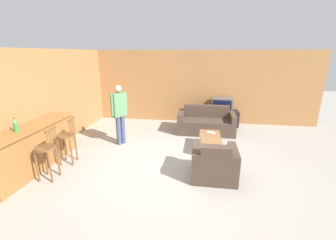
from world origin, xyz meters
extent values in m
plane|color=gray|center=(0.00, 0.00, 0.00)|extent=(24.00, 24.00, 0.00)
cube|color=#9E6B3D|center=(0.00, 3.64, 1.30)|extent=(9.40, 0.08, 2.60)
cube|color=#9E6B3D|center=(-3.26, 1.32, 1.30)|extent=(0.08, 8.64, 2.60)
cube|color=brown|center=(-2.93, -0.55, 0.47)|extent=(0.47, 2.36, 0.94)
cube|color=brown|center=(-2.93, -0.55, 0.97)|extent=(0.55, 2.42, 0.05)
cylinder|color=brown|center=(-2.37, -0.88, 0.69)|extent=(0.41, 0.41, 0.04)
cylinder|color=brown|center=(-2.51, -0.75, 0.33)|extent=(0.04, 0.04, 0.67)
cylinder|color=brown|center=(-2.50, -1.03, 0.33)|extent=(0.04, 0.04, 0.67)
cylinder|color=brown|center=(-2.24, -0.74, 0.33)|extent=(0.04, 0.04, 0.67)
cylinder|color=brown|center=(-2.22, -1.02, 0.33)|extent=(0.04, 0.04, 0.67)
cylinder|color=brown|center=(-2.21, -0.76, 0.88)|extent=(0.02, 0.02, 0.35)
cylinder|color=brown|center=(-2.20, -0.84, 0.88)|extent=(0.02, 0.02, 0.35)
cylinder|color=brown|center=(-2.20, -0.92, 0.88)|extent=(0.02, 0.02, 0.35)
cylinder|color=brown|center=(-2.19, -0.99, 0.88)|extent=(0.02, 0.02, 0.35)
cube|color=brown|center=(-2.20, -0.88, 1.07)|extent=(0.05, 0.34, 0.04)
cylinder|color=brown|center=(-2.37, -0.18, 0.69)|extent=(0.45, 0.45, 0.04)
cylinder|color=brown|center=(-2.53, -0.06, 0.33)|extent=(0.04, 0.04, 0.67)
cylinder|color=brown|center=(-2.48, -0.33, 0.33)|extent=(0.04, 0.04, 0.67)
cylinder|color=brown|center=(-2.25, -0.02, 0.33)|extent=(0.04, 0.04, 0.67)
cylinder|color=brown|center=(-2.21, -0.29, 0.33)|extent=(0.04, 0.04, 0.67)
cylinder|color=brown|center=(-2.22, -0.03, 0.88)|extent=(0.02, 0.02, 0.35)
cylinder|color=brown|center=(-2.21, -0.11, 0.88)|extent=(0.02, 0.02, 0.35)
cylinder|color=brown|center=(-2.20, -0.19, 0.88)|extent=(0.02, 0.02, 0.35)
cylinder|color=brown|center=(-2.18, -0.27, 0.88)|extent=(0.02, 0.02, 0.35)
cube|color=brown|center=(-2.20, -0.15, 1.07)|extent=(0.09, 0.34, 0.04)
cube|color=#423328|center=(0.84, 2.42, 0.22)|extent=(1.48, 0.89, 0.45)
cube|color=#423328|center=(0.84, 2.76, 0.64)|extent=(1.48, 0.22, 0.39)
cube|color=#423328|center=(0.02, 2.42, 0.33)|extent=(0.16, 0.89, 0.66)
cube|color=#423328|center=(1.66, 2.42, 0.33)|extent=(0.16, 0.89, 0.66)
cube|color=#423328|center=(0.98, -0.29, 0.22)|extent=(0.58, 0.85, 0.45)
cube|color=#423328|center=(0.98, -0.61, 0.63)|extent=(0.58, 0.22, 0.37)
cube|color=#423328|center=(1.35, -0.29, 0.33)|extent=(0.16, 0.85, 0.65)
cube|color=#423328|center=(0.61, -0.29, 0.33)|extent=(0.16, 0.85, 0.65)
cube|color=brown|center=(0.93, 1.07, 0.37)|extent=(0.56, 1.05, 0.04)
cube|color=brown|center=(0.69, 0.58, 0.18)|extent=(0.06, 0.06, 0.35)
cube|color=brown|center=(1.17, 0.58, 0.18)|extent=(0.06, 0.06, 0.35)
cube|color=brown|center=(0.69, 1.55, 0.18)|extent=(0.06, 0.06, 0.35)
cube|color=brown|center=(1.17, 1.55, 0.18)|extent=(0.06, 0.06, 0.35)
cube|color=black|center=(1.37, 3.31, 0.27)|extent=(1.20, 0.52, 0.53)
cube|color=#4C4C4C|center=(1.37, 3.31, 0.76)|extent=(0.68, 0.45, 0.46)
cube|color=black|center=(1.37, 3.08, 0.76)|extent=(0.61, 0.01, 0.39)
cylinder|color=#2D7F3D|center=(-2.94, -0.88, 1.09)|extent=(0.08, 0.08, 0.19)
cone|color=#2D7F3D|center=(-2.94, -0.88, 1.23)|extent=(0.07, 0.07, 0.08)
cylinder|color=black|center=(-2.94, -0.88, 1.27)|extent=(0.03, 0.03, 0.02)
cube|color=#B7AD99|center=(0.96, 1.32, 0.40)|extent=(0.25, 0.22, 0.02)
cylinder|color=#384260|center=(-1.51, 1.19, 0.41)|extent=(0.13, 0.13, 0.82)
cylinder|color=#384260|center=(-1.59, 1.07, 0.41)|extent=(0.13, 0.13, 0.82)
cube|color=#4C754C|center=(-1.55, 1.13, 1.14)|extent=(0.36, 0.44, 0.65)
cylinder|color=#4C754C|center=(-1.43, 1.32, 1.17)|extent=(0.08, 0.08, 0.60)
cylinder|color=#4C754C|center=(-1.67, 0.93, 1.17)|extent=(0.08, 0.08, 0.60)
sphere|color=tan|center=(-1.55, 1.13, 1.58)|extent=(0.19, 0.19, 0.19)
camera|label=1|loc=(0.67, -4.58, 2.50)|focal=24.00mm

